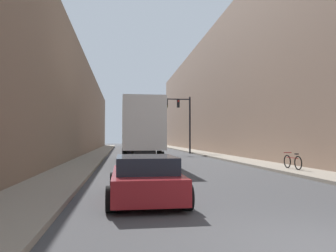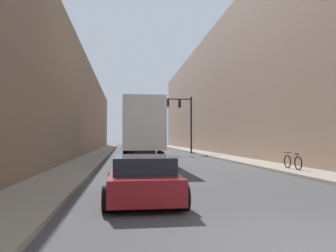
# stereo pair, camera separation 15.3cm
# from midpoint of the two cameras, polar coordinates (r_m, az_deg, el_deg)

# --- Properties ---
(sidewalk_right) EXTENTS (2.26, 80.00, 0.15)m
(sidewalk_right) POSITION_cam_midpoint_polar(r_m,az_deg,el_deg) (35.92, 6.43, -4.80)
(sidewalk_right) COLOR gray
(sidewalk_right) RESTS_ON ground
(sidewalk_left) EXTENTS (2.26, 80.00, 0.15)m
(sidewalk_left) POSITION_cam_midpoint_polar(r_m,az_deg,el_deg) (34.88, -12.46, -4.85)
(sidewalk_left) COLOR gray
(sidewalk_left) RESTS_ON ground
(building_right) EXTENTS (6.00, 80.00, 14.54)m
(building_right) POSITION_cam_midpoint_polar(r_m,az_deg,el_deg) (37.53, 12.54, 6.37)
(building_right) COLOR #997A66
(building_right) RESTS_ON ground
(building_left) EXTENTS (6.00, 80.00, 10.16)m
(building_left) POSITION_cam_midpoint_polar(r_m,az_deg,el_deg) (35.54, -19.06, 3.35)
(building_left) COLOR #846B56
(building_left) RESTS_ON ground
(semi_truck) EXTENTS (2.41, 12.11, 4.15)m
(semi_truck) POSITION_cam_midpoint_polar(r_m,az_deg,el_deg) (23.68, -5.24, -0.73)
(semi_truck) COLOR silver
(semi_truck) RESTS_ON ground
(sedan_car) EXTENTS (2.11, 4.37, 1.27)m
(sedan_car) POSITION_cam_midpoint_polar(r_m,az_deg,el_deg) (9.65, -4.45, -9.04)
(sedan_car) COLOR maroon
(sedan_car) RESTS_ON ground
(traffic_signal_gantry) EXTENTS (5.53, 0.35, 6.52)m
(traffic_signal_gantry) POSITION_cam_midpoint_polar(r_m,az_deg,el_deg) (37.48, 1.57, 2.26)
(traffic_signal_gantry) COLOR black
(traffic_signal_gantry) RESTS_ON ground
(parked_bicycle) EXTENTS (0.44, 1.82, 0.86)m
(parked_bicycle) POSITION_cam_midpoint_polar(r_m,az_deg,el_deg) (18.46, 20.65, -5.85)
(parked_bicycle) COLOR black
(parked_bicycle) RESTS_ON sidewalk_right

